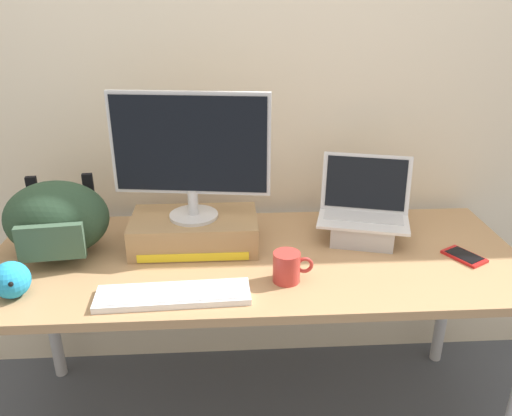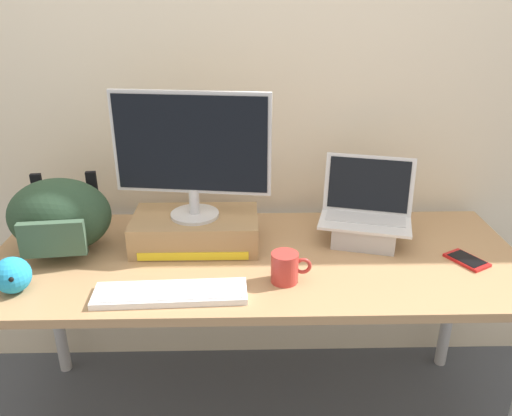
{
  "view_description": "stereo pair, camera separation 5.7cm",
  "coord_description": "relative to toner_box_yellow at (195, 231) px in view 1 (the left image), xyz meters",
  "views": [
    {
      "loc": [
        -0.09,
        -1.55,
        1.59
      ],
      "look_at": [
        0.0,
        0.0,
        0.92
      ],
      "focal_mm": 35.63,
      "sensor_mm": 36.0,
      "label": 1
    },
    {
      "loc": [
        -0.04,
        -1.56,
        1.59
      ],
      "look_at": [
        0.0,
        0.0,
        0.92
      ],
      "focal_mm": 35.63,
      "sensor_mm": 36.0,
      "label": 2
    }
  ],
  "objects": [
    {
      "name": "open_laptop",
      "position": [
        0.62,
        0.03,
        0.01
      ],
      "size": [
        0.37,
        0.29,
        0.3
      ],
      "rotation": [
        0.0,
        0.0,
        -0.26
      ],
      "color": "#ADADB2",
      "rests_on": "desk"
    },
    {
      "name": "cell_phone",
      "position": [
        0.93,
        -0.15,
        -0.05
      ],
      "size": [
        0.14,
        0.16,
        0.01
      ],
      "rotation": [
        0.0,
        0.0,
        0.52
      ],
      "color": "red",
      "rests_on": "desk"
    },
    {
      "name": "messenger_backpack",
      "position": [
        -0.46,
        -0.03,
        0.08
      ],
      "size": [
        0.37,
        0.3,
        0.27
      ],
      "rotation": [
        0.0,
        0.0,
        0.11
      ],
      "color": "#28422D",
      "rests_on": "desk"
    },
    {
      "name": "plush_toy",
      "position": [
        -0.53,
        -0.3,
        0.0
      ],
      "size": [
        0.11,
        0.11,
        0.11
      ],
      "color": "#2393CC",
      "rests_on": "desk"
    },
    {
      "name": "desktop_monitor",
      "position": [
        -0.0,
        -0.0,
        0.3
      ],
      "size": [
        0.54,
        0.17,
        0.44
      ],
      "rotation": [
        0.0,
        0.0,
        -0.13
      ],
      "color": "silver",
      "rests_on": "toner_box_yellow"
    },
    {
      "name": "toner_box_yellow",
      "position": [
        0.0,
        0.0,
        0.0
      ],
      "size": [
        0.44,
        0.26,
        0.11
      ],
      "color": "#9E7A51",
      "rests_on": "desk"
    },
    {
      "name": "ground_plane",
      "position": [
        0.21,
        -0.09,
        -0.8
      ],
      "size": [
        20.0,
        20.0,
        0.0
      ],
      "primitive_type": "plane",
      "color": "#474C56"
    },
    {
      "name": "coffee_mug",
      "position": [
        0.3,
        -0.26,
        -0.01
      ],
      "size": [
        0.13,
        0.09,
        0.1
      ],
      "color": "#B2332D",
      "rests_on": "desk"
    },
    {
      "name": "external_keyboard",
      "position": [
        -0.05,
        -0.34,
        -0.04
      ],
      "size": [
        0.46,
        0.14,
        0.02
      ],
      "rotation": [
        0.0,
        0.0,
        0.04
      ],
      "color": "white",
      "rests_on": "desk"
    },
    {
      "name": "desk",
      "position": [
        0.21,
        -0.09,
        -0.13
      ],
      "size": [
        1.84,
        0.73,
        0.74
      ],
      "color": "#A87F56",
      "rests_on": "ground"
    },
    {
      "name": "back_wall",
      "position": [
        0.21,
        0.37,
        0.5
      ],
      "size": [
        7.0,
        0.1,
        2.6
      ],
      "primitive_type": "cube",
      "color": "beige",
      "rests_on": "ground"
    }
  ]
}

